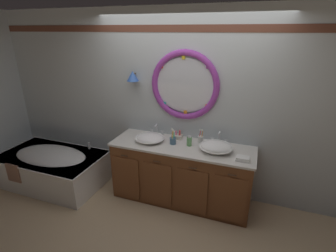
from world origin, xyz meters
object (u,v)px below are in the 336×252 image
sink_basin_left (150,138)px  toiletry_basket (178,136)px  toothbrush_holder_left (173,140)px  toothbrush_holder_right (200,139)px  bathtub (52,166)px  soap_dispenser (189,141)px  folded_hand_towel (243,159)px  sink_basin_right (216,147)px

sink_basin_left → toiletry_basket: size_ratio=3.15×
toothbrush_holder_left → toothbrush_holder_right: toothbrush_holder_left is taller
toothbrush_holder_left → toiletry_basket: 0.19m
bathtub → soap_dispenser: (2.12, 0.32, 0.61)m
toothbrush_holder_right → folded_hand_towel: bearing=-29.2°
toothbrush_holder_left → folded_hand_towel: bearing=-9.5°
sink_basin_left → folded_hand_towel: size_ratio=2.47×
toothbrush_holder_right → toothbrush_holder_left: bearing=-152.7°
toiletry_basket → sink_basin_left: bearing=-147.1°
sink_basin_left → toiletry_basket: bearing=32.9°
toothbrush_holder_left → folded_hand_towel: (0.93, -0.16, -0.03)m
sink_basin_left → toiletry_basket: toiletry_basket is taller
soap_dispenser → toiletry_basket: (-0.21, 0.17, -0.03)m
bathtub → folded_hand_towel: size_ratio=9.71×
toothbrush_holder_right → sink_basin_right: bearing=-39.3°
soap_dispenser → folded_hand_towel: bearing=-14.2°
folded_hand_towel → toiletry_basket: toiletry_basket is taller
folded_hand_towel → soap_dispenser: bearing=165.8°
soap_dispenser → toiletry_basket: 0.27m
toiletry_basket → folded_hand_towel: bearing=-20.6°
bathtub → sink_basin_left: size_ratio=3.93×
toothbrush_holder_right → soap_dispenser: size_ratio=1.32×
sink_basin_left → sink_basin_right: 0.92m
bathtub → sink_basin_left: 1.70m
bathtub → folded_hand_towel: folded_hand_towel is taller
bathtub → sink_basin_right: sink_basin_right is taller
toothbrush_holder_left → soap_dispenser: size_ratio=1.50×
soap_dispenser → folded_hand_towel: 0.73m
folded_hand_towel → toothbrush_holder_left: bearing=170.5°
soap_dispenser → bathtub: bearing=-171.3°
sink_basin_right → soap_dispenser: (-0.36, 0.05, -0.00)m
sink_basin_right → toiletry_basket: same height
sink_basin_left → toiletry_basket: 0.40m
sink_basin_left → toothbrush_holder_right: toothbrush_holder_right is taller
sink_basin_left → soap_dispenser: 0.55m
folded_hand_towel → bathtub: bearing=-177.1°
toothbrush_holder_right → folded_hand_towel: toothbrush_holder_right is taller
bathtub → sink_basin_left: sink_basin_left is taller
folded_hand_towel → toiletry_basket: bearing=159.4°
sink_basin_right → toiletry_basket: bearing=159.2°
toiletry_basket → sink_basin_right: bearing=-20.8°
toothbrush_holder_left → bathtub: bearing=-171.0°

